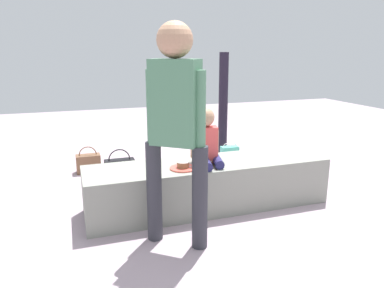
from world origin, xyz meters
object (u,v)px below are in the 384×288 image
water_bottle_near_gift (151,169)px  gift_bag (229,160)px  cake_plate (183,166)px  cake_box_white (260,170)px  party_cup_red (145,166)px  handbag_brown_canvas (88,163)px  adult_standing (176,117)px  child_seated (206,140)px  handbag_black_leather (120,171)px

water_bottle_near_gift → gift_bag: bearing=-12.5°
cake_plate → cake_box_white: (1.10, 0.66, -0.36)m
party_cup_red → gift_bag: bearing=-28.2°
handbag_brown_canvas → adult_standing: bearing=-74.6°
child_seated → water_bottle_near_gift: size_ratio=2.27×
gift_bag → handbag_brown_canvas: gift_bag is taller
cake_plate → gift_bag: bearing=46.1°
cake_plate → handbag_black_leather: (-0.40, 0.95, -0.30)m
handbag_black_leather → adult_standing: bearing=-81.0°
adult_standing → handbag_black_leather: size_ratio=4.15×
gift_bag → cake_box_white: bearing=-31.5°
water_bottle_near_gift → cake_box_white: bearing=-17.8°
child_seated → handbag_brown_canvas: bearing=124.1°
adult_standing → cake_plate: bearing=66.8°
cake_plate → cake_box_white: bearing=30.9°
adult_standing → cake_plate: 0.68m
cake_box_white → handbag_black_leather: 1.53m
cake_box_white → handbag_brown_canvas: size_ratio=1.10×
gift_bag → water_bottle_near_gift: size_ratio=1.71×
cake_plate → handbag_black_leather: bearing=112.7°
party_cup_red → handbag_brown_canvas: handbag_brown_canvas is taller
gift_bag → water_bottle_near_gift: 0.88m
child_seated → cake_box_white: bearing=33.9°
child_seated → party_cup_red: (-0.29, 1.23, -0.57)m
child_seated → water_bottle_near_gift: (-0.28, 0.95, -0.53)m
cake_plate → gift_bag: 1.19m
child_seated → water_bottle_near_gift: bearing=106.5°
adult_standing → handbag_black_leather: 1.60m
handbag_black_leather → handbag_brown_canvas: (-0.29, 0.48, -0.03)m
child_seated → gift_bag: child_seated is taller
water_bottle_near_gift → handbag_brown_canvas: bearing=147.5°
adult_standing → handbag_brown_canvas: adult_standing is taller
handbag_brown_canvas → handbag_black_leather: bearing=-58.7°
cake_box_white → handbag_black_leather: size_ratio=0.90×
child_seated → handbag_brown_canvas: (-0.92, 1.36, -0.52)m
child_seated → party_cup_red: child_seated is taller
adult_standing → water_bottle_near_gift: bearing=84.9°
party_cup_red → handbag_brown_canvas: size_ratio=0.34×
child_seated → cake_plate: size_ratio=2.16×
party_cup_red → handbag_brown_canvas: bearing=168.2°
gift_bag → water_bottle_near_gift: gift_bag is taller
handbag_black_leather → handbag_brown_canvas: size_ratio=1.22×
cake_plate → water_bottle_near_gift: size_ratio=1.05×
cake_plate → gift_bag: cake_plate is taller
party_cup_red → handbag_black_leather: handbag_black_leather is taller
water_bottle_near_gift → cake_box_white: size_ratio=0.63×
child_seated → party_cup_red: bearing=103.5°
cake_plate → party_cup_red: cake_plate is taller
gift_bag → party_cup_red: gift_bag is taller
child_seated → gift_bag: 1.06m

